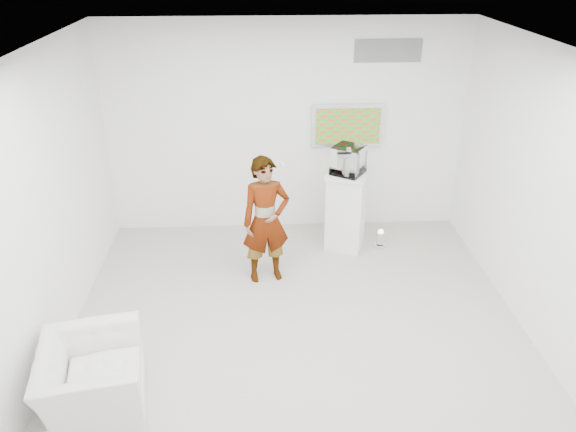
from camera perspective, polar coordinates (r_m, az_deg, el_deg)
The scene contains 10 objects.
room at distance 5.59m, azimuth 1.09°, elevation 1.13°, with size 5.01×5.01×3.00m.
tv at distance 7.94m, azimuth 6.07°, elevation 9.14°, with size 1.00×0.08×0.60m, color silver.
logo_decal at distance 7.84m, azimuth 10.15°, elevation 16.19°, with size 0.90×0.02×0.30m, color slate.
person at distance 6.81m, azimuth -2.26°, elevation -0.46°, with size 0.59×0.39×1.62m, color white.
armchair at distance 5.54m, azimuth -19.25°, elevation -15.34°, with size 1.01×0.88×0.65m, color white.
pedestal at distance 7.70m, azimuth 5.90°, elevation 0.55°, with size 0.53×0.53×1.09m, color white.
floor_uplight at distance 7.91m, azimuth 9.35°, elevation -2.31°, with size 0.17×0.17×0.27m, color silver.
vitrine at distance 7.41m, azimuth 6.16°, elevation 5.67°, with size 0.37×0.37×0.37m, color white.
console at distance 7.44m, azimuth 6.13°, elevation 5.20°, with size 0.06×0.18×0.24m, color white.
wii_remote at distance 6.74m, azimuth -0.59°, elevation 5.28°, with size 0.03×0.13×0.03m, color white.
Camera 1 is at (-0.37, -5.04, 3.88)m, focal length 35.00 mm.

